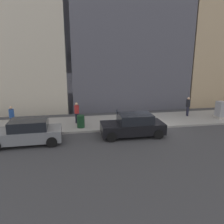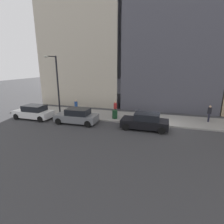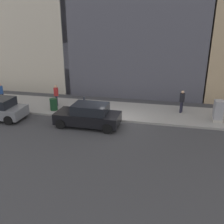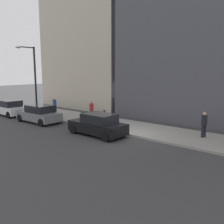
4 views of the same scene
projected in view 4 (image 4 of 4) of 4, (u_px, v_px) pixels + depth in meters
The scene contains 13 objects.
ground_plane at pixel (124, 135), 17.24m from camera, with size 120.00×120.00×0.00m, color #38383A.
sidewalk at pixel (140, 129), 18.74m from camera, with size 4.00×36.00×0.15m, color gray.
parked_car_black at pixel (98, 125), 17.20m from camera, with size 1.98×4.23×1.52m.
parked_car_grey at pixel (39, 114), 21.37m from camera, with size 1.98×4.23×1.52m.
parked_car_white at pixel (9, 108), 24.77m from camera, with size 2.00×4.24×1.52m.
parking_meter at pixel (104, 117), 18.85m from camera, with size 0.14×0.10×1.35m.
streetlamp at pixel (33, 75), 23.96m from camera, with size 1.97×0.32×6.50m.
trash_bin at pixel (85, 117), 20.90m from camera, with size 0.56×0.56×0.90m, color #14381E.
pedestrian_near_meter at pixel (204, 123), 16.07m from camera, with size 0.39×0.36×1.66m.
pedestrian_midblock at pixel (91, 109), 21.78m from camera, with size 0.37×0.36×1.66m.
pedestrian_far_corner at pixel (55, 105), 24.38m from camera, with size 0.39×0.36×1.66m.
office_block_center at pixel (200, 15), 24.20m from camera, with size 12.22×12.22×19.41m, color #4C4C56.
office_tower_right at pixel (108, 13), 31.24m from camera, with size 12.09×12.09×23.13m, color #BCB29E.
Camera 4 is at (-13.36, -10.10, 4.48)m, focal length 40.00 mm.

